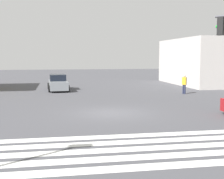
# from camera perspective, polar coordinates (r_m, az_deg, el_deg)

# --- Properties ---
(ground_plane) EXTENTS (126.15, 126.15, 0.00)m
(ground_plane) POSITION_cam_1_polar(r_m,az_deg,el_deg) (18.94, -0.00, -4.31)
(ground_plane) COLOR #47474C
(crosswalk_markings) EXTENTS (11.62, 4.40, 0.01)m
(crosswalk_markings) POSITION_cam_1_polar(r_m,az_deg,el_deg) (11.91, 6.32, -10.64)
(crosswalk_markings) COLOR silver
(crosswalk_markings) RESTS_ON ground_plane
(car_0) EXTENTS (2.18, 4.94, 1.59)m
(car_0) POSITION_cam_1_polar(r_m,az_deg,el_deg) (31.85, -9.86, 1.17)
(car_0) COLOR gray
(car_0) RESTS_ON ground_plane
(pedestrian) EXTENTS (0.41, 0.41, 1.75)m
(pedestrian) POSITION_cam_1_polar(r_m,az_deg,el_deg) (29.04, 13.07, 1.13)
(pedestrian) COLOR #232842
(pedestrian) RESTS_ON ground_plane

